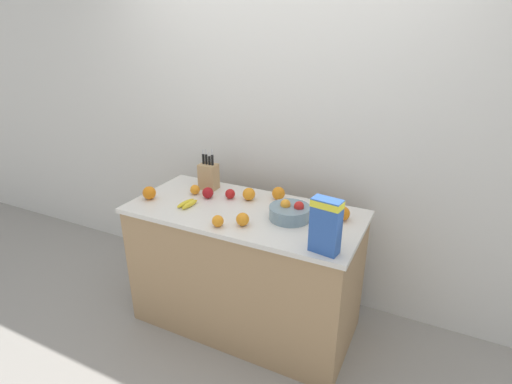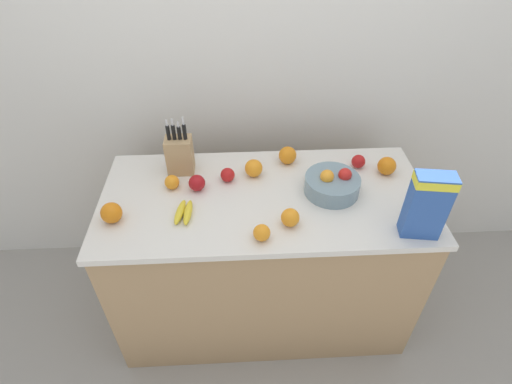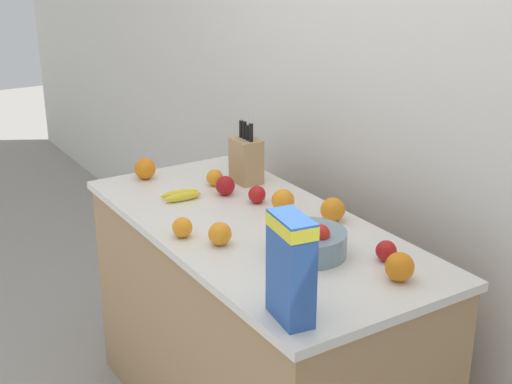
{
  "view_description": "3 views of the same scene",
  "coord_description": "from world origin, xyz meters",
  "px_view_note": "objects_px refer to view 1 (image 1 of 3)",
  "views": [
    {
      "loc": [
        1.08,
        -2.03,
        1.97
      ],
      "look_at": [
        0.06,
        0.04,
        1.0
      ],
      "focal_mm": 28.0,
      "sensor_mm": 36.0,
      "label": 1
    },
    {
      "loc": [
        -0.11,
        -1.37,
        2.07
      ],
      "look_at": [
        -0.04,
        -0.05,
        0.94
      ],
      "focal_mm": 28.0,
      "sensor_mm": 36.0,
      "label": 2
    },
    {
      "loc": [
        1.98,
        -1.24,
        1.87
      ],
      "look_at": [
        0.03,
        -0.01,
        1.01
      ],
      "focal_mm": 50.0,
      "sensor_mm": 36.0,
      "label": 3
    }
  ],
  "objects_px": {
    "fruit_bowl": "(290,212)",
    "apple_by_knife_block": "(230,194)",
    "banana_bunch": "(188,204)",
    "orange_front_center": "(243,219)",
    "orange_mid_left": "(218,221)",
    "orange_back_center": "(195,190)",
    "knife_block": "(209,176)",
    "orange_front_right": "(278,193)",
    "apple_near_bananas": "(326,207)",
    "orange_mid_right": "(249,194)",
    "cereal_box": "(326,224)",
    "orange_front_left": "(149,193)",
    "orange_by_cereal": "(343,213)",
    "apple_front": "(208,193)"
  },
  "relations": [
    {
      "from": "apple_near_bananas",
      "to": "orange_mid_right",
      "type": "relative_size",
      "value": 0.78
    },
    {
      "from": "apple_front",
      "to": "orange_front_center",
      "type": "height_order",
      "value": "orange_front_center"
    },
    {
      "from": "orange_mid_right",
      "to": "orange_by_cereal",
      "type": "relative_size",
      "value": 0.97
    },
    {
      "from": "knife_block",
      "to": "orange_back_center",
      "type": "height_order",
      "value": "knife_block"
    },
    {
      "from": "orange_by_cereal",
      "to": "orange_front_center",
      "type": "height_order",
      "value": "orange_by_cereal"
    },
    {
      "from": "orange_front_center",
      "to": "orange_mid_left",
      "type": "bearing_deg",
      "value": -148.18
    },
    {
      "from": "banana_bunch",
      "to": "orange_back_center",
      "type": "height_order",
      "value": "orange_back_center"
    },
    {
      "from": "cereal_box",
      "to": "orange_back_center",
      "type": "distance_m",
      "value": 1.1
    },
    {
      "from": "apple_near_bananas",
      "to": "orange_front_left",
      "type": "xyz_separation_m",
      "value": [
        -1.13,
        -0.32,
        0.01
      ]
    },
    {
      "from": "orange_back_center",
      "to": "fruit_bowl",
      "type": "bearing_deg",
      "value": -5.06
    },
    {
      "from": "apple_by_knife_block",
      "to": "orange_front_left",
      "type": "height_order",
      "value": "orange_front_left"
    },
    {
      "from": "orange_mid_left",
      "to": "orange_front_right",
      "type": "distance_m",
      "value": 0.54
    },
    {
      "from": "cereal_box",
      "to": "orange_mid_left",
      "type": "distance_m",
      "value": 0.65
    },
    {
      "from": "orange_mid_left",
      "to": "orange_back_center",
      "type": "xyz_separation_m",
      "value": [
        -0.39,
        0.34,
        -0.0
      ]
    },
    {
      "from": "cereal_box",
      "to": "banana_bunch",
      "type": "distance_m",
      "value": 0.99
    },
    {
      "from": "knife_block",
      "to": "orange_by_cereal",
      "type": "bearing_deg",
      "value": -4.21
    },
    {
      "from": "cereal_box",
      "to": "orange_front_left",
      "type": "relative_size",
      "value": 3.34
    },
    {
      "from": "apple_front",
      "to": "orange_mid_right",
      "type": "bearing_deg",
      "value": 19.38
    },
    {
      "from": "apple_near_bananas",
      "to": "orange_back_center",
      "type": "distance_m",
      "value": 0.91
    },
    {
      "from": "banana_bunch",
      "to": "orange_mid_left",
      "type": "distance_m",
      "value": 0.36
    },
    {
      "from": "orange_front_center",
      "to": "orange_front_right",
      "type": "height_order",
      "value": "orange_front_right"
    },
    {
      "from": "banana_bunch",
      "to": "orange_mid_right",
      "type": "bearing_deg",
      "value": 40.18
    },
    {
      "from": "apple_by_knife_block",
      "to": "orange_mid_left",
      "type": "bearing_deg",
      "value": -70.47
    },
    {
      "from": "orange_front_right",
      "to": "apple_by_knife_block",
      "type": "bearing_deg",
      "value": -156.36
    },
    {
      "from": "orange_mid_right",
      "to": "orange_front_center",
      "type": "relative_size",
      "value": 1.09
    },
    {
      "from": "cereal_box",
      "to": "orange_mid_left",
      "type": "height_order",
      "value": "cereal_box"
    },
    {
      "from": "orange_front_left",
      "to": "orange_front_center",
      "type": "height_order",
      "value": "orange_front_left"
    },
    {
      "from": "apple_front",
      "to": "orange_front_left",
      "type": "relative_size",
      "value": 0.86
    },
    {
      "from": "orange_back_center",
      "to": "orange_front_right",
      "type": "relative_size",
      "value": 0.77
    },
    {
      "from": "orange_mid_left",
      "to": "orange_front_left",
      "type": "height_order",
      "value": "orange_front_left"
    },
    {
      "from": "orange_by_cereal",
      "to": "orange_front_center",
      "type": "xyz_separation_m",
      "value": [
        -0.51,
        -0.33,
        -0.0
      ]
    },
    {
      "from": "banana_bunch",
      "to": "orange_by_cereal",
      "type": "distance_m",
      "value": 0.98
    },
    {
      "from": "apple_near_bananas",
      "to": "orange_back_center",
      "type": "relative_size",
      "value": 0.98
    },
    {
      "from": "apple_by_knife_block",
      "to": "orange_back_center",
      "type": "relative_size",
      "value": 0.99
    },
    {
      "from": "apple_by_knife_block",
      "to": "orange_by_cereal",
      "type": "height_order",
      "value": "orange_by_cereal"
    },
    {
      "from": "orange_mid_left",
      "to": "orange_front_left",
      "type": "relative_size",
      "value": 0.78
    },
    {
      "from": "apple_front",
      "to": "orange_front_left",
      "type": "xyz_separation_m",
      "value": [
        -0.34,
        -0.19,
        0.01
      ]
    },
    {
      "from": "apple_front",
      "to": "orange_front_right",
      "type": "xyz_separation_m",
      "value": [
        0.44,
        0.19,
        0.01
      ]
    },
    {
      "from": "banana_bunch",
      "to": "apple_near_bananas",
      "type": "distance_m",
      "value": 0.88
    },
    {
      "from": "fruit_bowl",
      "to": "orange_back_center",
      "type": "bearing_deg",
      "value": 174.94
    },
    {
      "from": "knife_block",
      "to": "apple_by_knife_block",
      "type": "height_order",
      "value": "knife_block"
    },
    {
      "from": "cereal_box",
      "to": "orange_mid_right",
      "type": "distance_m",
      "value": 0.78
    },
    {
      "from": "knife_block",
      "to": "orange_front_right",
      "type": "relative_size",
      "value": 3.38
    },
    {
      "from": "cereal_box",
      "to": "orange_by_cereal",
      "type": "height_order",
      "value": "cereal_box"
    },
    {
      "from": "fruit_bowl",
      "to": "apple_by_knife_block",
      "type": "relative_size",
      "value": 3.71
    },
    {
      "from": "cereal_box",
      "to": "orange_front_right",
      "type": "distance_m",
      "value": 0.71
    },
    {
      "from": "knife_block",
      "to": "orange_front_right",
      "type": "xyz_separation_m",
      "value": [
        0.52,
        0.04,
        -0.05
      ]
    },
    {
      "from": "fruit_bowl",
      "to": "banana_bunch",
      "type": "relative_size",
      "value": 1.57
    },
    {
      "from": "cereal_box",
      "to": "orange_front_center",
      "type": "distance_m",
      "value": 0.54
    },
    {
      "from": "apple_front",
      "to": "knife_block",
      "type": "bearing_deg",
      "value": 119.81
    }
  ]
}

